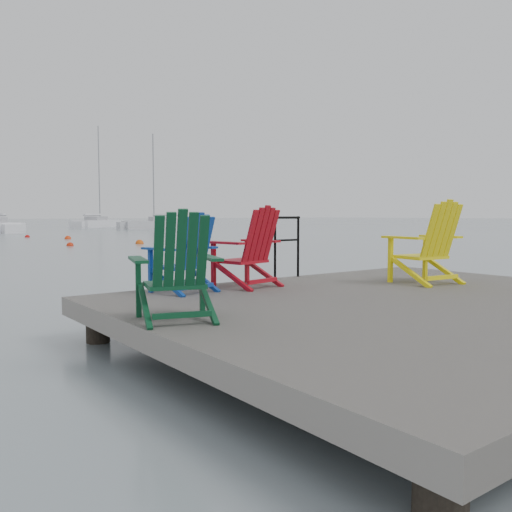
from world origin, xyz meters
TOP-DOWN VIEW (x-y plane):
  - ground at (0.00, 0.00)m, footprint 400.00×400.00m
  - dock at (0.00, 0.00)m, footprint 6.00×5.00m
  - handrail at (0.25, 2.45)m, footprint 0.48×0.04m
  - chair_green at (-2.62, 0.49)m, footprint 0.88×0.84m
  - chair_blue at (-1.70, 1.98)m, footprint 0.82×0.77m
  - chair_red at (-0.81, 1.92)m, footprint 0.90×0.85m
  - chair_yellow at (1.32, 0.78)m, footprint 0.92×0.86m
  - sailboat_mid at (17.95, 57.72)m, footprint 8.04×7.37m
  - sailboat_far at (20.17, 46.90)m, footprint 7.07×2.06m
  - buoy_a at (6.41, 21.08)m, footprint 0.41×0.41m
  - buoy_b at (3.08, 21.30)m, footprint 0.33×0.33m
  - buoy_c at (5.26, 28.52)m, footprint 0.38×0.38m
  - buoy_d at (3.95, 32.43)m, footprint 0.31×0.31m

SIDE VIEW (x-z plane):
  - ground at x=0.00m, z-range 0.00..0.00m
  - buoy_a at x=6.41m, z-range -0.20..0.20m
  - buoy_b at x=3.08m, z-range -0.16..0.16m
  - buoy_c at x=5.26m, z-range -0.19..0.19m
  - buoy_d at x=3.95m, z-range -0.16..0.16m
  - dock at x=0.00m, z-range -0.35..1.05m
  - sailboat_mid at x=17.95m, z-range -5.62..6.33m
  - sailboat_far at x=20.17m, z-range -4.57..5.29m
  - chair_blue at x=-1.70m, z-range 0.50..1.42m
  - chair_green at x=-2.62m, z-range 0.50..1.44m
  - chair_red at x=-0.81m, z-range 0.50..1.51m
  - handrail at x=0.25m, z-range 0.59..1.49m
  - chair_yellow at x=1.32m, z-range 0.50..1.58m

